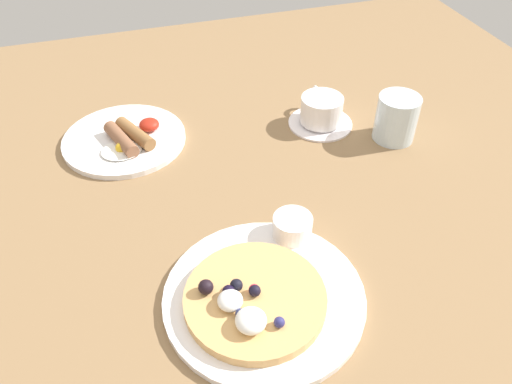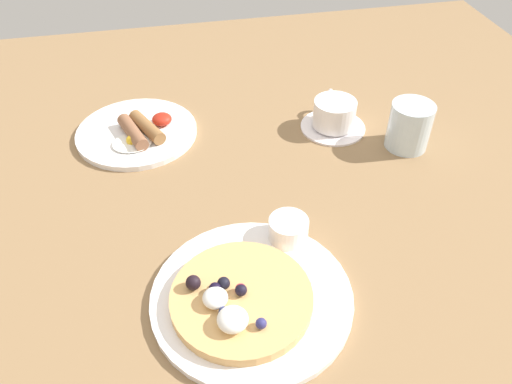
{
  "view_description": "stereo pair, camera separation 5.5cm",
  "coord_description": "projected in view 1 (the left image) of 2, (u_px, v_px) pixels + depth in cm",
  "views": [
    {
      "loc": [
        -11.51,
        -56.16,
        54.73
      ],
      "look_at": [
        5.49,
        -1.65,
        4.0
      ],
      "focal_mm": 35.49,
      "sensor_mm": 36.0,
      "label": 1
    },
    {
      "loc": [
        -6.2,
        -57.54,
        54.73
      ],
      "look_at": [
        5.49,
        -1.65,
        4.0
      ],
      "focal_mm": 35.49,
      "sensor_mm": 36.0,
      "label": 2
    }
  ],
  "objects": [
    {
      "name": "pancake_with_berries",
      "position": [
        253.0,
        300.0,
        0.64
      ],
      "size": [
        18.31,
        18.31,
        3.79
      ],
      "color": "tan",
      "rests_on": "pancake_plate"
    },
    {
      "name": "fried_breakfast",
      "position": [
        130.0,
        137.0,
        0.9
      ],
      "size": [
        11.18,
        10.97,
        2.64
      ],
      "color": "olive",
      "rests_on": "breakfast_plate"
    },
    {
      "name": "ground_plane",
      "position": [
        220.0,
        218.0,
        0.8
      ],
      "size": [
        162.24,
        142.56,
        3.0
      ],
      "primitive_type": "cube",
      "color": "olive"
    },
    {
      "name": "coffee_cup",
      "position": [
        321.0,
        109.0,
        0.95
      ],
      "size": [
        7.9,
        10.69,
        5.03
      ],
      "color": "white",
      "rests_on": "coffee_saucer"
    },
    {
      "name": "syrup_ramekin",
      "position": [
        292.0,
        226.0,
        0.73
      ],
      "size": [
        5.74,
        5.74,
        3.28
      ],
      "color": "white",
      "rests_on": "pancake_plate"
    },
    {
      "name": "water_glass",
      "position": [
        396.0,
        118.0,
        0.91
      ],
      "size": [
        7.54,
        7.54,
        8.48
      ],
      "primitive_type": "cylinder",
      "color": "silver",
      "rests_on": "ground_plane"
    },
    {
      "name": "pancake_plate",
      "position": [
        264.0,
        297.0,
        0.66
      ],
      "size": [
        26.48,
        26.48,
        1.06
      ],
      "primitive_type": "cylinder",
      "color": "white",
      "rests_on": "ground_plane"
    },
    {
      "name": "coffee_saucer",
      "position": [
        320.0,
        122.0,
        0.97
      ],
      "size": [
        12.2,
        12.2,
        0.79
      ],
      "primitive_type": "cylinder",
      "color": "white",
      "rests_on": "ground_plane"
    },
    {
      "name": "breakfast_plate",
      "position": [
        124.0,
        139.0,
        0.92
      ],
      "size": [
        22.23,
        22.23,
        1.05
      ],
      "primitive_type": "cylinder",
      "color": "white",
      "rests_on": "ground_plane"
    }
  ]
}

